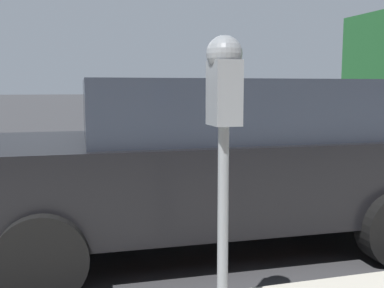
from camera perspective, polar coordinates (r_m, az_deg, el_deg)
ground_plane at (r=5.11m, az=-11.30°, el=-10.00°), size 220.00×220.00×0.00m
parking_meter at (r=2.38m, az=4.07°, el=4.52°), size 0.21×0.19×1.61m
car_black at (r=4.25m, az=2.28°, el=-1.96°), size 2.06×4.62×1.57m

